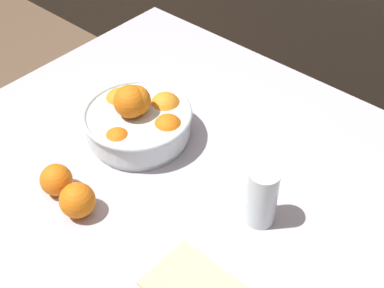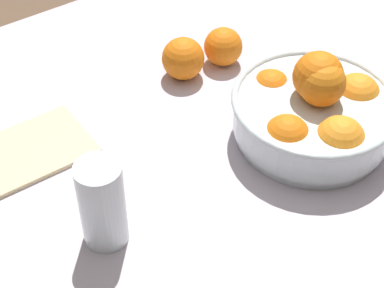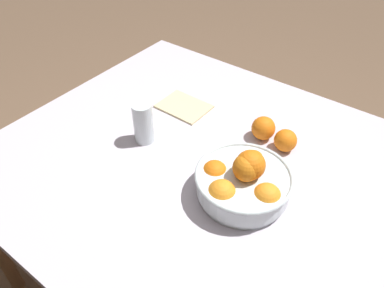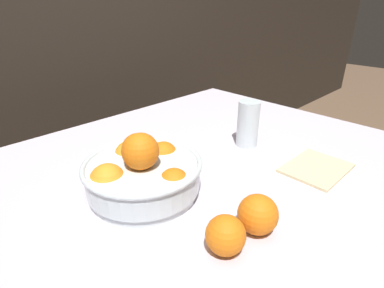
{
  "view_description": "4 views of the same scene",
  "coord_description": "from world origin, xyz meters",
  "views": [
    {
      "loc": [
        0.59,
        -0.64,
        1.65
      ],
      "look_at": [
        -0.02,
        0.06,
        0.79
      ],
      "focal_mm": 50.0,
      "sensor_mm": 36.0,
      "label": 1
    },
    {
      "loc": [
        0.44,
        0.59,
        1.47
      ],
      "look_at": [
        0.03,
        0.02,
        0.8
      ],
      "focal_mm": 60.0,
      "sensor_mm": 36.0,
      "label": 2
    },
    {
      "loc": [
        -0.51,
        0.72,
        1.55
      ],
      "look_at": [
        0.01,
        0.02,
        0.78
      ],
      "focal_mm": 35.0,
      "sensor_mm": 36.0,
      "label": 3
    },
    {
      "loc": [
        -0.54,
        -0.46,
        1.13
      ],
      "look_at": [
        -0.02,
        0.06,
        0.78
      ],
      "focal_mm": 28.0,
      "sensor_mm": 36.0,
      "label": 4
    }
  ],
  "objects": [
    {
      "name": "dining_table",
      "position": [
        0.0,
        0.0,
        0.65
      ],
      "size": [
        1.3,
        1.15,
        0.71
      ],
      "color": "silver",
      "rests_on": "ground_plane"
    },
    {
      "name": "napkin",
      "position": [
        0.21,
        -0.19,
        0.72
      ],
      "size": [
        0.19,
        0.14,
        0.01
      ],
      "primitive_type": "cube",
      "rotation": [
        0.0,
        0.0,
        -0.01
      ],
      "color": "beige",
      "rests_on": "dining_table"
    },
    {
      "name": "juice_glass",
      "position": [
        0.2,
        0.04,
        0.78
      ],
      "size": [
        0.07,
        0.07,
        0.15
      ],
      "color": "#F4A314",
      "rests_on": "dining_table"
    },
    {
      "name": "fruit_bowl",
      "position": [
        -0.19,
        0.06,
        0.77
      ],
      "size": [
        0.28,
        0.28,
        0.16
      ],
      "color": "silver",
      "rests_on": "dining_table"
    },
    {
      "name": "orange_loose_front",
      "position": [
        -0.11,
        -0.21,
        0.75
      ],
      "size": [
        0.08,
        0.08,
        0.08
      ],
      "primitive_type": "sphere",
      "color": "orange",
      "rests_on": "dining_table"
    },
    {
      "name": "orange_loose_near_bowl",
      "position": [
        -0.2,
        -0.2,
        0.75
      ],
      "size": [
        0.08,
        0.08,
        0.08
      ],
      "primitive_type": "sphere",
      "color": "orange",
      "rests_on": "dining_table"
    }
  ]
}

